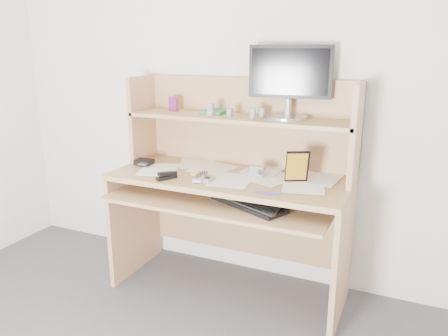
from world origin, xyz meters
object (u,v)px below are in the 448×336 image
at_px(keyboard, 248,203).
at_px(tv_remote, 200,177).
at_px(game_case, 297,166).
at_px(monitor, 290,80).
at_px(desk, 234,181).

xyz_separation_m(keyboard, tv_remote, (-0.31, 0.04, 0.10)).
height_order(game_case, monitor, monitor).
bearing_deg(keyboard, tv_remote, -162.73).
height_order(keyboard, game_case, game_case).
bearing_deg(tv_remote, monitor, 24.88).
xyz_separation_m(tv_remote, game_case, (0.52, 0.15, 0.08)).
xyz_separation_m(desk, keyboard, (0.19, -0.25, -0.03)).
relative_size(game_case, monitor, 0.38).
bearing_deg(tv_remote, game_case, 1.50).
height_order(desk, monitor, monitor).
height_order(desk, tv_remote, desk).
relative_size(desk, game_case, 7.77).
height_order(keyboard, monitor, monitor).
distance_m(desk, game_case, 0.43).
bearing_deg(monitor, game_case, -64.02).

